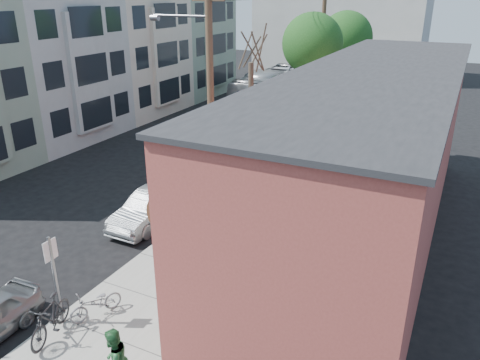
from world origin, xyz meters
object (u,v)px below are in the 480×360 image
at_px(patio_chair_a, 227,288).
at_px(car_3, 264,133).
at_px(patron_grey, 238,251).
at_px(tree_leafy_far, 346,38).
at_px(parked_bike_b, 96,304).
at_px(car_1, 152,208).
at_px(bus, 269,89).
at_px(tree_leafy_mid, 312,44).
at_px(car_2, 223,162).
at_px(tree_bare, 251,126).
at_px(cyclist, 196,222).
at_px(parking_meter_far, 247,161).
at_px(car_4, 287,115).
at_px(utility_pole_near, 209,88).
at_px(parked_bike_a, 50,318).
at_px(parking_meter_near, 171,216).
at_px(patio_chair_b, 205,303).
at_px(sign_post, 54,273).

relative_size(patio_chair_a, car_3, 0.16).
bearing_deg(patron_grey, tree_leafy_far, -157.97).
relative_size(parked_bike_b, car_1, 0.38).
bearing_deg(bus, car_1, -80.34).
relative_size(tree_leafy_mid, car_2, 1.73).
bearing_deg(tree_leafy_far, car_1, -95.04).
height_order(tree_bare, bus, tree_bare).
xyz_separation_m(tree_bare, cyclist, (0.67, -6.28, -2.04)).
xyz_separation_m(parking_meter_far, car_3, (-1.45, 5.63, -0.21)).
xyz_separation_m(car_2, car_4, (-0.50, 10.91, 0.05)).
bearing_deg(tree_bare, parking_meter_far, 124.02).
relative_size(parking_meter_far, utility_pole_near, 0.12).
bearing_deg(tree_leafy_far, tree_bare, -90.00).
bearing_deg(parked_bike_a, parking_meter_far, 75.40).
relative_size(parked_bike_a, bus, 0.18).
height_order(parking_meter_far, patio_chair_a, parking_meter_far).
distance_m(tree_leafy_mid, patron_grey, 17.22).
bearing_deg(cyclist, parking_meter_far, -93.29).
relative_size(patio_chair_a, cyclist, 0.48).
height_order(parking_meter_near, car_4, car_4).
xyz_separation_m(utility_pole_near, bus, (-5.39, 19.44, -3.89)).
height_order(patron_grey, parked_bike_b, patron_grey).
bearing_deg(parked_bike_b, tree_leafy_mid, 113.54).
relative_size(tree_leafy_far, patio_chair_b, 8.62).
relative_size(tree_bare, car_4, 1.40).
relative_size(parking_meter_far, tree_leafy_far, 0.16).
bearing_deg(parking_meter_far, parked_bike_b, -86.22).
bearing_deg(parked_bike_b, patio_chair_b, 49.37).
xyz_separation_m(patron_grey, car_3, (-4.92, 13.69, -0.14)).
bearing_deg(patron_grey, parking_meter_far, -141.48).
distance_m(parking_meter_far, tree_leafy_mid, 9.58).
height_order(parking_meter_near, patio_chair_a, parking_meter_near).
bearing_deg(car_2, patio_chair_a, -66.53).
bearing_deg(parking_meter_near, car_3, 96.56).
bearing_deg(tree_bare, car_1, -110.24).
bearing_deg(parking_meter_far, patio_chair_b, -71.04).
height_order(patio_chair_b, parked_bike_a, parked_bike_a).
bearing_deg(patio_chair_b, utility_pole_near, 141.81).
relative_size(cyclist, car_3, 0.33).
xyz_separation_m(patio_chair_b, patron_grey, (-0.19, 2.60, 0.32)).
xyz_separation_m(utility_pole_near, tree_leafy_mid, (0.41, 12.08, 0.65)).
bearing_deg(utility_pole_near, sign_post, -90.26).
bearing_deg(utility_pole_near, parking_meter_near, -92.67).
bearing_deg(car_3, tree_leafy_mid, 51.00).
xyz_separation_m(parking_meter_far, patio_chair_a, (3.90, -9.74, -0.39)).
bearing_deg(utility_pole_near, car_1, -124.98).
distance_m(utility_pole_near, patio_chair_b, 8.96).
distance_m(tree_leafy_mid, cyclist, 16.02).
bearing_deg(car_2, parked_bike_a, -87.70).
bearing_deg(tree_leafy_far, patron_grey, -83.21).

